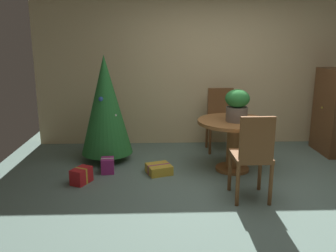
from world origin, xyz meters
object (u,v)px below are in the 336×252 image
Objects in this scene: holiday_tree at (106,105)px; wooden_chair_far at (221,116)px; wooden_chair_near at (253,153)px; gift_box_red at (81,176)px; flower_vase at (237,104)px; gift_box_purple at (108,165)px; round_dining_table at (234,134)px; gift_box_gold at (159,169)px; wooden_cabinet at (336,112)px.

wooden_chair_far is at bearing 14.84° from holiday_tree.
wooden_chair_near is 3.16× the size of gift_box_red.
wooden_chair_near is at bearing -90.88° from flower_vase.
flower_vase is 1.94m from gift_box_purple.
wooden_chair_near reaches higher than round_dining_table.
flower_vase is 1.35× the size of gift_box_red.
flower_vase reaches higher than gift_box_red.
holiday_tree is 1.17m from gift_box_red.
wooden_chair_far is at bearing 29.96° from gift_box_purple.
holiday_tree is at bearing 164.81° from round_dining_table.
gift_box_purple reaches higher than gift_box_gold.
gift_box_gold is (0.77, -0.58, -0.78)m from holiday_tree.
flower_vase is at bearing -77.44° from round_dining_table.
wooden_chair_near is at bearing -136.48° from wooden_cabinet.
gift_box_purple is at bearing 151.75° from wooden_chair_near.
wooden_chair_far is 1.56m from gift_box_gold.
gift_box_gold is at bearing -37.23° from holiday_tree.
round_dining_table reaches higher than gift_box_red.
gift_box_red is at bearing -146.03° from wooden_chair_far.
gift_box_gold is at bearing -163.60° from wooden_cabinet.
gift_box_purple is (0.07, -0.52, -0.74)m from holiday_tree.
wooden_cabinet is at bearing 24.12° from flower_vase.
gift_box_purple is at bearing 179.05° from flower_vase.
gift_box_gold is at bearing -174.61° from round_dining_table.
holiday_tree is 3.59m from wooden_cabinet.
holiday_tree is 1.17× the size of wooden_cabinet.
gift_box_gold is at bearing -134.08° from wooden_chair_far.
wooden_cabinet reaches higher than flower_vase.
round_dining_table is 0.64× the size of holiday_tree.
wooden_chair_near is (0.00, -0.96, 0.04)m from round_dining_table.
gift_box_gold is at bearing -178.06° from flower_vase.
round_dining_table is 0.99× the size of wooden_chair_far.
gift_box_purple is (-1.73, 0.93, -0.46)m from wooden_chair_near.
gift_box_red is at bearing -168.94° from round_dining_table.
holiday_tree reaches higher than wooden_cabinet.
wooden_chair_near is at bearing -90.00° from round_dining_table.
round_dining_table is at bearing -90.00° from wooden_chair_far.
gift_box_purple is (0.29, 0.36, 0.00)m from gift_box_red.
holiday_tree reaches higher than gift_box_gold.
gift_box_gold is at bearing 139.89° from wooden_chair_near.
round_dining_table is 3.15× the size of gift_box_red.
gift_box_gold is at bearing 16.74° from gift_box_red.
round_dining_table is 0.43m from flower_vase.
holiday_tree is at bearing 76.09° from gift_box_red.
wooden_cabinet reaches higher than wooden_chair_near.
wooden_chair_far is (-0.01, 1.02, -0.37)m from flower_vase.
holiday_tree is at bearing -176.13° from wooden_cabinet.
wooden_chair_near reaches higher than gift_box_purple.
holiday_tree is 1.24m from gift_box_gold.
wooden_cabinet is at bearing 12.26° from gift_box_purple.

